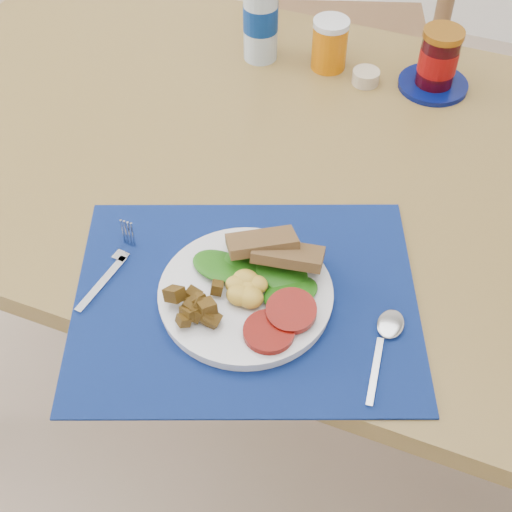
% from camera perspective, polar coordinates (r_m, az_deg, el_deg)
% --- Properties ---
extents(ground, '(4.00, 4.00, 0.00)m').
position_cam_1_polar(ground, '(1.75, -2.66, -14.55)').
color(ground, tan).
rests_on(ground, ground).
extents(table, '(1.40, 0.90, 0.75)m').
position_cam_1_polar(table, '(1.32, -0.21, 6.12)').
color(table, brown).
rests_on(table, ground).
extents(chair_far, '(0.58, 0.57, 1.24)m').
position_cam_1_polar(chair_far, '(1.91, 7.58, 18.61)').
color(chair_far, '#57341F').
rests_on(chair_far, ground).
extents(placemat, '(0.60, 0.54, 0.00)m').
position_cam_1_polar(placemat, '(1.03, -0.83, -3.48)').
color(placemat, black).
rests_on(placemat, table).
extents(breakfast_plate, '(0.25, 0.25, 0.06)m').
position_cam_1_polar(breakfast_plate, '(1.01, -1.17, -2.88)').
color(breakfast_plate, silver).
rests_on(breakfast_plate, placemat).
extents(fork, '(0.03, 0.16, 0.00)m').
position_cam_1_polar(fork, '(1.08, -11.29, -0.78)').
color(fork, '#B2B5BA').
rests_on(fork, placemat).
extents(spoon, '(0.04, 0.16, 0.00)m').
position_cam_1_polar(spoon, '(0.99, 10.31, -6.63)').
color(spoon, '#B2B5BA').
rests_on(spoon, placemat).
extents(water_bottle, '(0.07, 0.07, 0.23)m').
position_cam_1_polar(water_bottle, '(1.44, 0.37, 19.07)').
color(water_bottle, '#ADBFCC').
rests_on(water_bottle, table).
extents(juice_glass, '(0.07, 0.07, 0.09)m').
position_cam_1_polar(juice_glass, '(1.44, 5.90, 16.41)').
color(juice_glass, '#CA6605').
rests_on(juice_glass, table).
extents(ramekin, '(0.05, 0.05, 0.03)m').
position_cam_1_polar(ramekin, '(1.43, 8.77, 13.97)').
color(ramekin, '#BEAB8B').
rests_on(ramekin, table).
extents(jam_on_saucer, '(0.13, 0.13, 0.12)m').
position_cam_1_polar(jam_on_saucer, '(1.42, 14.32, 14.75)').
color(jam_on_saucer, '#040E4E').
rests_on(jam_on_saucer, table).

